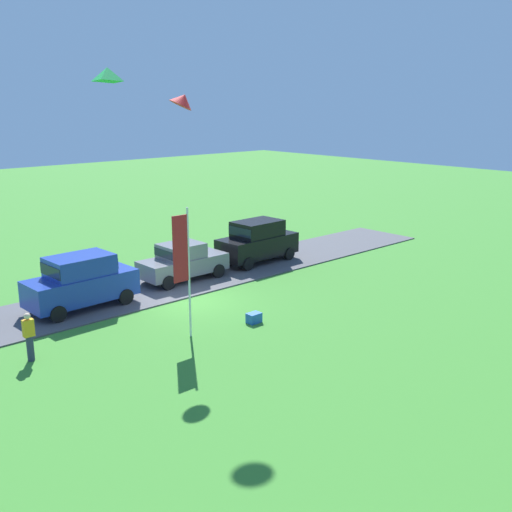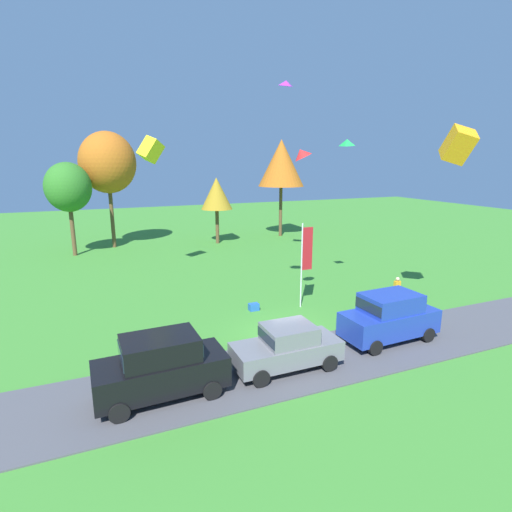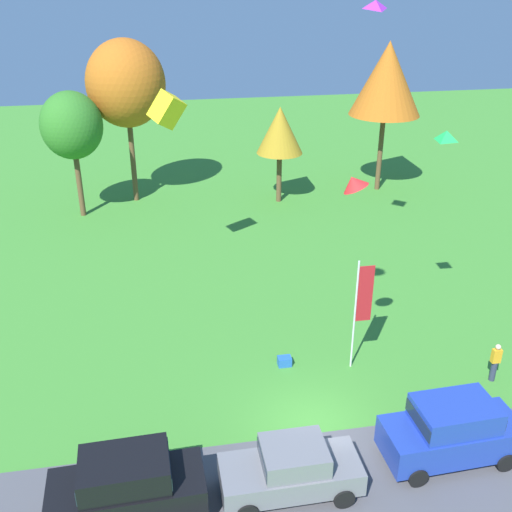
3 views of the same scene
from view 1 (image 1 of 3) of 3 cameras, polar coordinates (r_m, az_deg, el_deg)
The scene contains 10 objects.
ground_plane at distance 26.74m, azimuth -6.02°, elevation -4.31°, with size 120.00×120.00×0.00m, color #3D842D.
pavement_strip at distance 28.82m, azimuth -9.16°, elevation -2.95°, with size 36.00×4.40×0.06m, color #4C4C51.
car_suv_far_end at distance 32.55m, azimuth 0.14°, elevation 1.57°, with size 4.66×2.16×2.28m.
car_sedan_by_flagpole at distance 29.51m, azimuth -7.01°, elevation -0.42°, with size 4.40×1.96×1.84m.
car_suv_mid_row at distance 26.32m, azimuth -16.34°, elevation -2.18°, with size 4.67×2.18×2.28m.
person_watching_sky at distance 21.83m, azimuth -20.80°, elevation -7.17°, with size 0.36×0.24×1.71m.
flag_banner at distance 21.81m, azimuth -6.94°, elevation -0.12°, with size 0.71×0.08×4.92m.
cooler_box at distance 24.04m, azimuth -0.20°, elevation -5.91°, with size 0.56×0.40×0.40m, color blue.
kite_diamond_topmost at distance 18.37m, azimuth -13.96°, elevation 16.45°, with size 0.71×0.72×0.39m, color green.
kite_delta_near_flag at distance 23.02m, azimuth -7.00°, elevation 14.54°, with size 0.90×0.90×0.43m, color red.
Camera 1 is at (14.83, 20.52, 8.59)m, focal length 42.00 mm.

